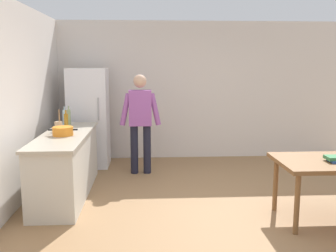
{
  "coord_description": "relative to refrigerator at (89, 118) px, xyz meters",
  "views": [
    {
      "loc": [
        -0.85,
        -4.53,
        1.87
      ],
      "look_at": [
        -0.53,
        0.97,
        0.97
      ],
      "focal_mm": 40.44,
      "sensor_mm": 36.0,
      "label": 1
    }
  ],
  "objects": [
    {
      "name": "dining_table",
      "position": [
        3.3,
        -2.7,
        -0.23
      ],
      "size": [
        1.4,
        0.9,
        0.75
      ],
      "color": "brown",
      "rests_on": "ground_plane"
    },
    {
      "name": "bottle_water_clear",
      "position": [
        -0.26,
        -0.81,
        0.13
      ],
      "size": [
        0.07,
        0.07,
        0.3
      ],
      "color": "silver",
      "rests_on": "kitchen_counter"
    },
    {
      "name": "wall_back",
      "position": [
        1.9,
        0.6,
        0.45
      ],
      "size": [
        6.4,
        0.12,
        2.7
      ],
      "primitive_type": "cube",
      "color": "silver",
      "rests_on": "ground_plane"
    },
    {
      "name": "ground_plane",
      "position": [
        1.9,
        -2.4,
        -0.9
      ],
      "size": [
        14.0,
        14.0,
        0.0
      ],
      "primitive_type": "plane",
      "color": "#936D47"
    },
    {
      "name": "wall_left",
      "position": [
        -0.7,
        -2.2,
        0.45
      ],
      "size": [
        0.12,
        5.6,
        2.7
      ],
      "primitive_type": "cube",
      "color": "silver",
      "rests_on": "ground_plane"
    },
    {
      "name": "kitchen_counter",
      "position": [
        -0.1,
        -1.6,
        -0.45
      ],
      "size": [
        0.64,
        2.2,
        0.9
      ],
      "color": "beige",
      "rests_on": "ground_plane"
    },
    {
      "name": "utensil_jar",
      "position": [
        -0.24,
        -1.38,
        0.08
      ],
      "size": [
        0.11,
        0.11,
        0.32
      ],
      "color": "tan",
      "rests_on": "kitchen_counter"
    },
    {
      "name": "bottle_vinegar_tall",
      "position": [
        -0.18,
        -0.9,
        0.14
      ],
      "size": [
        0.06,
        0.06,
        0.32
      ],
      "color": "gray",
      "rests_on": "kitchen_counter"
    },
    {
      "name": "person",
      "position": [
        0.95,
        -0.55,
        0.08
      ],
      "size": [
        0.7,
        0.22,
        1.7
      ],
      "color": "#1E1E2D",
      "rests_on": "ground_plane"
    },
    {
      "name": "bottle_oil_amber",
      "position": [
        -0.18,
        -1.12,
        0.12
      ],
      "size": [
        0.06,
        0.06,
        0.28
      ],
      "color": "#996619",
      "rests_on": "kitchen_counter"
    },
    {
      "name": "cooking_pot",
      "position": [
        -0.1,
        -1.73,
        0.06
      ],
      "size": [
        0.4,
        0.28,
        0.12
      ],
      "color": "orange",
      "rests_on": "kitchen_counter"
    },
    {
      "name": "refrigerator",
      "position": [
        0.0,
        0.0,
        0.0
      ],
      "size": [
        0.7,
        0.67,
        1.8
      ],
      "color": "white",
      "rests_on": "ground_plane"
    }
  ]
}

